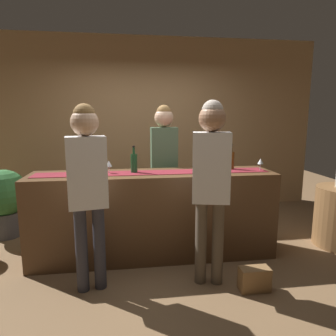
# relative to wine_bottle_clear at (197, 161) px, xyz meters

# --- Properties ---
(ground_plane) EXTENTS (10.00, 10.00, 0.00)m
(ground_plane) POSITION_rel_wine_bottle_clear_xyz_m (-0.52, -0.08, -1.09)
(ground_plane) COLOR brown
(back_wall) EXTENTS (6.00, 0.12, 2.90)m
(back_wall) POSITION_rel_wine_bottle_clear_xyz_m (-0.52, 1.82, 0.36)
(back_wall) COLOR tan
(back_wall) RESTS_ON ground
(bar_counter) EXTENTS (2.73, 0.60, 0.98)m
(bar_counter) POSITION_rel_wine_bottle_clear_xyz_m (-0.52, -0.08, -0.60)
(bar_counter) COLOR #543821
(bar_counter) RESTS_ON ground
(counter_runner_cloth) EXTENTS (2.59, 0.28, 0.01)m
(counter_runner_cloth) POSITION_rel_wine_bottle_clear_xyz_m (-0.52, -0.08, -0.11)
(counter_runner_cloth) COLOR maroon
(counter_runner_cloth) RESTS_ON bar_counter
(wine_bottle_clear) EXTENTS (0.07, 0.07, 0.30)m
(wine_bottle_clear) POSITION_rel_wine_bottle_clear_xyz_m (0.00, 0.00, 0.00)
(wine_bottle_clear) COLOR #B2C6C1
(wine_bottle_clear) RESTS_ON bar_counter
(wine_bottle_amber) EXTENTS (0.07, 0.07, 0.30)m
(wine_bottle_amber) POSITION_rel_wine_bottle_clear_xyz_m (0.42, 0.01, 0.00)
(wine_bottle_amber) COLOR brown
(wine_bottle_amber) RESTS_ON bar_counter
(wine_bottle_green) EXTENTS (0.07, 0.07, 0.30)m
(wine_bottle_green) POSITION_rel_wine_bottle_clear_xyz_m (-0.73, -0.05, 0.00)
(wine_bottle_green) COLOR #194723
(wine_bottle_green) RESTS_ON bar_counter
(wine_glass_near_customer) EXTENTS (0.07, 0.07, 0.14)m
(wine_glass_near_customer) POSITION_rel_wine_bottle_clear_xyz_m (-1.00, -0.06, -0.01)
(wine_glass_near_customer) COLOR silver
(wine_glass_near_customer) RESTS_ON bar_counter
(wine_glass_mid_counter) EXTENTS (0.07, 0.07, 0.14)m
(wine_glass_mid_counter) POSITION_rel_wine_bottle_clear_xyz_m (0.73, -0.12, -0.01)
(wine_glass_mid_counter) COLOR silver
(wine_glass_mid_counter) RESTS_ON bar_counter
(bartender) EXTENTS (0.34, 0.24, 1.75)m
(bartender) POSITION_rel_wine_bottle_clear_xyz_m (-0.32, 0.50, -0.00)
(bartender) COLOR #26262B
(bartender) RESTS_ON ground
(customer_sipping) EXTENTS (0.38, 0.27, 1.75)m
(customer_sipping) POSITION_rel_wine_bottle_clear_xyz_m (-0.04, -0.74, -0.00)
(customer_sipping) COLOR brown
(customer_sipping) RESTS_ON ground
(customer_browsing) EXTENTS (0.37, 0.26, 1.71)m
(customer_browsing) POSITION_rel_wine_bottle_clear_xyz_m (-1.16, -0.70, -0.03)
(customer_browsing) COLOR #33333D
(customer_browsing) RESTS_ON ground
(potted_plant_tall) EXTENTS (0.62, 0.62, 0.91)m
(potted_plant_tall) POSITION_rel_wine_bottle_clear_xyz_m (-2.45, 0.75, -0.57)
(potted_plant_tall) COLOR #4C4C51
(potted_plant_tall) RESTS_ON ground
(handbag) EXTENTS (0.28, 0.14, 0.22)m
(handbag) POSITION_rel_wine_bottle_clear_xyz_m (0.34, -0.93, -0.98)
(handbag) COLOR olive
(handbag) RESTS_ON ground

